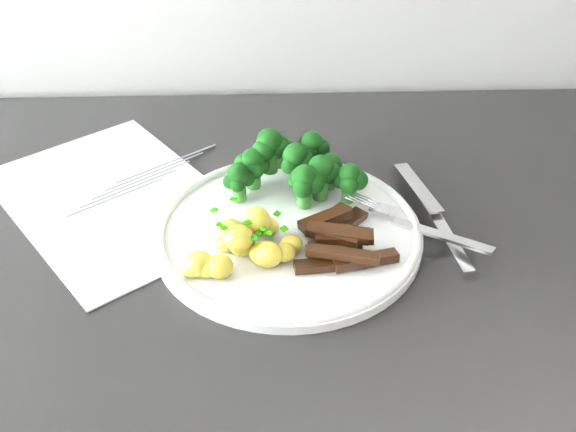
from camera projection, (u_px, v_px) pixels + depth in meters
recipe_paper at (115, 199)px, 0.84m from camera, size 0.37×0.38×0.00m
plate at (288, 231)px, 0.78m from camera, size 0.30×0.30×0.02m
broccoli at (295, 165)px, 0.82m from camera, size 0.17×0.12×0.07m
potatoes at (241, 245)px, 0.73m from camera, size 0.13×0.10×0.04m
beef_strips at (339, 238)px, 0.75m from camera, size 0.11×0.11×0.03m
fork at (421, 226)px, 0.77m from camera, size 0.15×0.12×0.02m
knife at (441, 227)px, 0.78m from camera, size 0.06×0.20×0.02m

